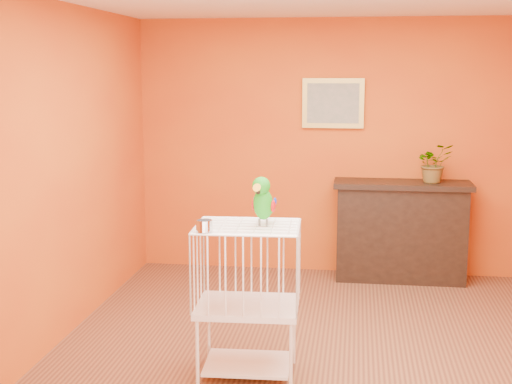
# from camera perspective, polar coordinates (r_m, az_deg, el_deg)

# --- Properties ---
(ground) EXTENTS (4.50, 4.50, 0.00)m
(ground) POSITION_cam_1_polar(r_m,az_deg,el_deg) (5.46, 5.02, -12.72)
(ground) COLOR brown
(ground) RESTS_ON ground
(room_shell) EXTENTS (4.50, 4.50, 4.50)m
(room_shell) POSITION_cam_1_polar(r_m,az_deg,el_deg) (5.07, 5.29, 4.05)
(room_shell) COLOR #CD5813
(room_shell) RESTS_ON ground
(console_cabinet) EXTENTS (1.34, 0.48, 0.99)m
(console_cabinet) POSITION_cam_1_polar(r_m,az_deg,el_deg) (7.25, 11.49, -3.07)
(console_cabinet) COLOR black
(console_cabinet) RESTS_ON ground
(potted_plant) EXTENTS (0.45, 0.48, 0.30)m
(potted_plant) POSITION_cam_1_polar(r_m,az_deg,el_deg) (7.13, 14.05, 1.89)
(potted_plant) COLOR #26722D
(potted_plant) RESTS_ON console_cabinet
(framed_picture) EXTENTS (0.62, 0.04, 0.50)m
(framed_picture) POSITION_cam_1_polar(r_m,az_deg,el_deg) (7.27, 6.19, 7.07)
(framed_picture) COLOR gold
(framed_picture) RESTS_ON room_shell
(birdcage) EXTENTS (0.71, 0.56, 1.06)m
(birdcage) POSITION_cam_1_polar(r_m,az_deg,el_deg) (4.89, -0.68, -8.55)
(birdcage) COLOR white
(birdcage) RESTS_ON ground
(feed_cup) EXTENTS (0.11, 0.11, 0.07)m
(feed_cup) POSITION_cam_1_polar(r_m,az_deg,el_deg) (4.56, -4.17, -2.71)
(feed_cup) COLOR silver
(feed_cup) RESTS_ON birdcage
(parrot) EXTENTS (0.17, 0.31, 0.34)m
(parrot) POSITION_cam_1_polar(r_m,az_deg,el_deg) (4.72, 0.57, -0.68)
(parrot) COLOR #59544C
(parrot) RESTS_ON birdcage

